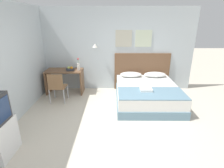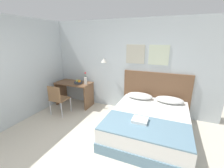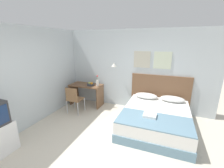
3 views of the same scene
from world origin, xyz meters
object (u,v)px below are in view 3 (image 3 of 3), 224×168
at_px(pillow_right, 172,99).
at_px(desk, 86,91).
at_px(headboard, 159,94).
at_px(bed, 155,119).
at_px(folded_towel_near_foot, 150,115).
at_px(throw_blanket, 154,121).
at_px(pillow_left, 146,96).
at_px(fruit_bowl, 91,84).
at_px(flower_vase, 97,82).
at_px(desk_chair, 74,98).

xyz_separation_m(pillow_right, desk, (-2.90, -0.09, -0.07)).
relative_size(headboard, desk, 1.61).
relative_size(bed, folded_towel_near_foot, 6.76).
bearing_deg(folded_towel_near_foot, throw_blanket, -51.34).
height_order(pillow_left, fruit_bowl, fruit_bowl).
relative_size(headboard, flower_vase, 4.76).
relative_size(pillow_right, desk_chair, 0.79).
relative_size(headboard, folded_towel_near_foot, 6.05).
xyz_separation_m(folded_towel_near_foot, fruit_bowl, (-2.20, 1.12, 0.24)).
bearing_deg(desk, throw_blanket, -27.28).
xyz_separation_m(desk, fruit_bowl, (0.20, -0.03, 0.28)).
xyz_separation_m(pillow_right, throw_blanket, (-0.39, -1.38, -0.07)).
xyz_separation_m(folded_towel_near_foot, desk, (-2.40, 1.15, -0.04)).
xyz_separation_m(pillow_left, folded_towel_near_foot, (0.28, -1.24, -0.03)).
bearing_deg(pillow_left, fruit_bowl, -176.44).
distance_m(pillow_right, throw_blanket, 1.44).
bearing_deg(folded_towel_near_foot, bed, 75.73).
relative_size(pillow_right, throw_blanket, 0.42).
relative_size(pillow_right, desk, 0.61).
relative_size(pillow_left, desk, 0.61).
distance_m(throw_blanket, flower_vase, 2.44).
distance_m(bed, desk_chair, 2.55).
bearing_deg(folded_towel_near_foot, headboard, 85.64).
bearing_deg(pillow_left, pillow_right, 0.00).
bearing_deg(desk, fruit_bowl, -9.00).
relative_size(bed, fruit_bowl, 7.91).
xyz_separation_m(pillow_left, desk_chair, (-2.15, -0.85, -0.07)).
distance_m(desk_chair, fruit_bowl, 0.81).
bearing_deg(folded_towel_near_foot, pillow_right, 67.87).
height_order(pillow_right, desk_chair, desk_chair).
bearing_deg(bed, flower_vase, 161.74).
bearing_deg(pillow_right, throw_blanket, -105.73).
bearing_deg(bed, headboard, 90.00).
relative_size(bed, flower_vase, 5.32).
relative_size(folded_towel_near_foot, desk, 0.27).
height_order(bed, folded_towel_near_foot, folded_towel_near_foot).
relative_size(throw_blanket, desk, 1.46).
bearing_deg(headboard, throw_blanket, -90.00).
height_order(bed, flower_vase, flower_vase).
distance_m(pillow_right, desk_chair, 3.05).
distance_m(pillow_right, desk, 2.91).
relative_size(desk_chair, fruit_bowl, 3.40).
xyz_separation_m(pillow_left, desk, (-2.13, -0.09, -0.07)).
xyz_separation_m(bed, desk_chair, (-2.54, -0.06, 0.27)).
height_order(bed, fruit_bowl, fruit_bowl).
xyz_separation_m(desk, flower_vase, (0.47, -0.03, 0.37)).
relative_size(pillow_left, fruit_bowl, 2.70).
relative_size(headboard, desk_chair, 2.08).
height_order(bed, throw_blanket, throw_blanket).
height_order(pillow_right, flower_vase, flower_vase).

